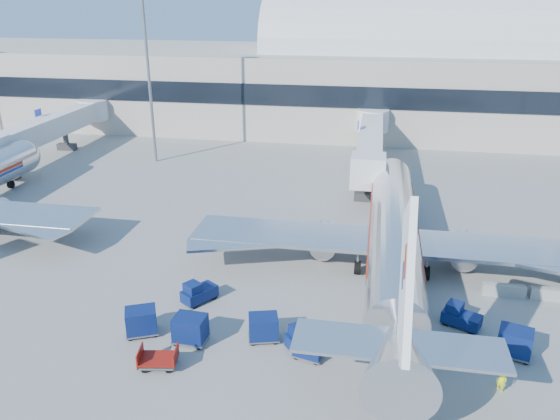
% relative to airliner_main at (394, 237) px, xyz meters
% --- Properties ---
extents(ground, '(260.00, 260.00, 0.00)m').
position_rel_airliner_main_xyz_m(ground, '(-10.00, -4.51, -2.93)').
color(ground, gray).
rests_on(ground, ground).
extents(terminal, '(170.00, 28.15, 21.00)m').
position_rel_airliner_main_xyz_m(terminal, '(-23.60, 51.46, 4.60)').
color(terminal, '#B2AA9E').
rests_on(terminal, ground).
extents(airliner_main, '(32.00, 37.26, 12.07)m').
position_rel_airliner_main_xyz_m(airliner_main, '(0.00, 0.00, 0.00)').
color(airliner_main, silver).
rests_on(airliner_main, ground).
extents(jetbridge_near, '(4.40, 27.50, 6.25)m').
position_rel_airliner_main_xyz_m(jetbridge_near, '(-2.40, 26.30, 1.00)').
color(jetbridge_near, silver).
rests_on(jetbridge_near, ground).
extents(jetbridge_mid, '(4.40, 27.50, 6.25)m').
position_rel_airliner_main_xyz_m(jetbridge_mid, '(-44.40, 26.30, 1.00)').
color(jetbridge_mid, silver).
rests_on(jetbridge_mid, ground).
extents(mast_west, '(2.00, 1.20, 22.60)m').
position_rel_airliner_main_xyz_m(mast_west, '(-30.00, 25.49, 11.87)').
color(mast_west, slate).
rests_on(mast_west, ground).
extents(barrier_near, '(3.00, 0.55, 0.90)m').
position_rel_airliner_main_xyz_m(barrier_near, '(8.00, -2.51, -2.48)').
color(barrier_near, '#9E9E96').
rests_on(barrier_near, ground).
extents(barrier_mid, '(3.00, 0.55, 0.90)m').
position_rel_airliner_main_xyz_m(barrier_mid, '(11.30, -2.51, -2.48)').
color(barrier_mid, '#9E9E96').
rests_on(barrier_mid, ground).
extents(tug_lead, '(2.83, 2.64, 1.69)m').
position_rel_airliner_main_xyz_m(tug_lead, '(-5.32, -11.23, -2.16)').
color(tug_lead, '#0A184B').
rests_on(tug_lead, ground).
extents(tug_right, '(2.71, 2.13, 1.58)m').
position_rel_airliner_main_xyz_m(tug_right, '(4.38, -7.06, -2.20)').
color(tug_right, '#0A184B').
rests_on(tug_right, ground).
extents(tug_left, '(2.46, 2.79, 1.64)m').
position_rel_airliner_main_xyz_m(tug_left, '(-13.56, -7.19, -2.18)').
color(tug_left, '#0A184B').
rests_on(tug_left, ground).
extents(cart_train_a, '(2.24, 1.92, 1.69)m').
position_rel_airliner_main_xyz_m(cart_train_a, '(-8.05, -10.85, -2.02)').
color(cart_train_a, '#0A184B').
rests_on(cart_train_a, ground).
extents(cart_train_b, '(2.15, 1.69, 1.82)m').
position_rel_airliner_main_xyz_m(cart_train_b, '(-12.51, -11.92, -1.96)').
color(cart_train_b, '#0A184B').
rests_on(cart_train_b, ground).
extents(cart_train_c, '(2.48, 2.24, 1.78)m').
position_rel_airliner_main_xyz_m(cart_train_c, '(-15.89, -11.61, -1.98)').
color(cart_train_c, '#0A184B').
rests_on(cart_train_c, ground).
extents(cart_solo_near, '(2.05, 1.74, 1.56)m').
position_rel_airliner_main_xyz_m(cart_solo_near, '(-4.98, -12.13, -2.09)').
color(cart_solo_near, '#0A184B').
rests_on(cart_solo_near, ground).
extents(cart_solo_far, '(2.38, 2.06, 1.79)m').
position_rel_airliner_main_xyz_m(cart_solo_far, '(7.19, -9.79, -1.97)').
color(cart_solo_far, '#0A184B').
rests_on(cart_solo_far, ground).
extents(cart_open_red, '(2.43, 1.89, 0.59)m').
position_rel_airliner_main_xyz_m(cart_open_red, '(-13.56, -14.57, -2.50)').
color(cart_open_red, slate).
rests_on(cart_open_red, ground).
extents(ramp_worker, '(0.68, 0.70, 1.62)m').
position_rel_airliner_main_xyz_m(ramp_worker, '(5.81, -13.25, -2.12)').
color(ramp_worker, '#C9D816').
rests_on(ramp_worker, ground).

